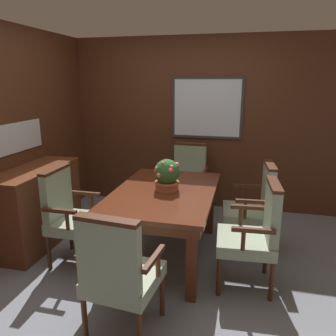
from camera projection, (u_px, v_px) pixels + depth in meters
The scene contains 10 objects.
ground_plane at pixel (151, 267), 3.34m from camera, with size 14.00×14.00×0.00m, color gray.
wall_back at pixel (186, 124), 4.78m from camera, with size 7.20×0.08×2.45m.
dining_table at pixel (165, 199), 3.41m from camera, with size 1.02×1.55×0.75m.
chair_left_near at pixel (70, 213), 3.34m from camera, with size 0.51×0.54×1.00m.
chair_head_far at pixel (188, 177), 4.56m from camera, with size 0.56×0.54×1.00m.
chair_right_far at pixel (254, 204), 3.56m from camera, with size 0.55×0.57×1.00m.
chair_right_near at pixel (255, 231), 2.93m from camera, with size 0.54×0.56×1.00m.
chair_head_near at pixel (119, 271), 2.32m from camera, with size 0.57×0.55×1.00m.
potted_plant at pixel (167, 175), 3.36m from camera, with size 0.26×0.27×0.32m.
sideboard_cabinet at pixel (37, 206), 3.75m from camera, with size 0.48×1.20×0.90m.
Camera 1 is at (0.86, -2.84, 1.85)m, focal length 35.00 mm.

